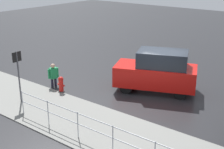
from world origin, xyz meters
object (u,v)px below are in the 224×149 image
at_px(sign_post, 18,69).
at_px(moving_hatchback, 157,71).
at_px(fire_hydrant, 61,85).
at_px(pedestrian, 53,74).

bearing_deg(sign_post, moving_hatchback, -130.42).
relative_size(moving_hatchback, fire_hydrant, 5.30).
relative_size(fire_hydrant, sign_post, 0.33).
height_order(fire_hydrant, sign_post, sign_post).
xyz_separation_m(moving_hatchback, fire_hydrant, (3.61, 3.00, -0.63)).
height_order(moving_hatchback, pedestrian, moving_hatchback).
bearing_deg(sign_post, fire_hydrant, -106.99).
bearing_deg(moving_hatchback, sign_post, 49.58).
height_order(moving_hatchback, fire_hydrant, moving_hatchback).
bearing_deg(pedestrian, sign_post, 96.74).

